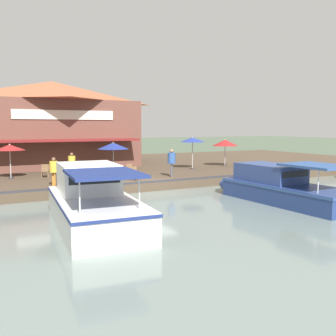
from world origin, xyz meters
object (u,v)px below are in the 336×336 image
object	(u,v)px
motorboat_mid_row	(91,201)
motorboat_outer_channel	(275,186)
cafe_chair_back_row_seat	(136,173)
tree_upstream_bank	(115,118)
patio_umbrella_mid_patio_left	(10,148)
person_mid_patio	(54,168)
patio_umbrella_far_corner	(225,143)
cafe_chair_beside_entrance	(130,169)
person_near_entrance	(72,162)
cafe_chair_far_corner_seat	(45,170)
person_at_quay_edge	(172,159)
mooring_post	(57,181)
patio_umbrella_near_quay_edge	(193,140)
waterfront_restaurant	(53,123)
patio_umbrella_by_entrance	(113,146)

from	to	relation	value
motorboat_mid_row	motorboat_outer_channel	bearing A→B (deg)	89.10
cafe_chair_back_row_seat	tree_upstream_bank	distance (m)	16.32
patio_umbrella_mid_patio_left	person_mid_patio	size ratio (longest dim) A/B	1.38
patio_umbrella_far_corner	patio_umbrella_mid_patio_left	bearing A→B (deg)	-89.70
cafe_chair_beside_entrance	motorboat_mid_row	world-z (taller)	motorboat_mid_row
patio_umbrella_mid_patio_left	cafe_chair_back_row_seat	size ratio (longest dim) A/B	2.60
motorboat_outer_channel	motorboat_mid_row	size ratio (longest dim) A/B	1.00
cafe_chair_back_row_seat	person_near_entrance	size ratio (longest dim) A/B	0.53
motorboat_mid_row	cafe_chair_back_row_seat	bearing A→B (deg)	144.20
cafe_chair_far_corner_seat	person_at_quay_edge	bearing A→B (deg)	64.86
cafe_chair_back_row_seat	tree_upstream_bank	bearing A→B (deg)	164.52
patio_umbrella_mid_patio_left	mooring_post	size ratio (longest dim) A/B	2.71
cafe_chair_far_corner_seat	cafe_chair_back_row_seat	size ratio (longest dim) A/B	1.00
cafe_chair_beside_entrance	patio_umbrella_near_quay_edge	bearing A→B (deg)	108.71
person_mid_patio	mooring_post	size ratio (longest dim) A/B	1.97
patio_umbrella_mid_patio_left	cafe_chair_far_corner_seat	bearing A→B (deg)	77.20
cafe_chair_back_row_seat	person_near_entrance	distance (m)	4.49
patio_umbrella_mid_patio_left	tree_upstream_bank	bearing A→B (deg)	134.54
patio_umbrella_mid_patio_left	person_mid_patio	xyz separation A→B (m)	(4.53, 1.83, -0.98)
patio_umbrella_far_corner	person_near_entrance	size ratio (longest dim) A/B	1.40
patio_umbrella_near_quay_edge	patio_umbrella_far_corner	world-z (taller)	patio_umbrella_near_quay_edge
waterfront_restaurant	mooring_post	xyz separation A→B (m)	(13.47, -2.43, -3.24)
person_at_quay_edge	patio_umbrella_by_entrance	bearing A→B (deg)	-143.75
patio_umbrella_by_entrance	person_near_entrance	xyz separation A→B (m)	(1.11, -3.22, -0.94)
cafe_chair_back_row_seat	person_near_entrance	xyz separation A→B (m)	(-3.15, -3.15, 0.53)
patio_umbrella_mid_patio_left	cafe_chair_beside_entrance	distance (m)	7.72
mooring_post	motorboat_outer_channel	bearing A→B (deg)	60.15
patio_umbrella_near_quay_edge	tree_upstream_bank	world-z (taller)	tree_upstream_bank
patio_umbrella_near_quay_edge	person_at_quay_edge	world-z (taller)	patio_umbrella_near_quay_edge
tree_upstream_bank	motorboat_outer_channel	bearing A→B (deg)	1.99
patio_umbrella_far_corner	motorboat_outer_channel	world-z (taller)	patio_umbrella_far_corner
motorboat_outer_channel	motorboat_mid_row	bearing A→B (deg)	-90.90
patio_umbrella_by_entrance	cafe_chair_beside_entrance	world-z (taller)	patio_umbrella_by_entrance
patio_umbrella_mid_patio_left	person_near_entrance	bearing A→B (deg)	68.99
cafe_chair_beside_entrance	person_near_entrance	xyz separation A→B (m)	(-1.33, -3.51, 0.53)
person_near_entrance	person_at_quay_edge	bearing A→B (deg)	66.36
motorboat_mid_row	person_at_quay_edge	bearing A→B (deg)	133.34
cafe_chair_beside_entrance	mooring_post	xyz separation A→B (m)	(2.83, -5.27, -0.06)
person_at_quay_edge	cafe_chair_beside_entrance	bearing A→B (deg)	-117.62
person_at_quay_edge	cafe_chair_back_row_seat	bearing A→B (deg)	-78.90
patio_umbrella_by_entrance	mooring_post	world-z (taller)	patio_umbrella_by_entrance
patio_umbrella_near_quay_edge	cafe_chair_beside_entrance	size ratio (longest dim) A/B	2.95
waterfront_restaurant	tree_upstream_bank	world-z (taller)	waterfront_restaurant
patio_umbrella_by_entrance	person_at_quay_edge	size ratio (longest dim) A/B	1.21
patio_umbrella_by_entrance	cafe_chair_back_row_seat	bearing A→B (deg)	-0.95
patio_umbrella_near_quay_edge	cafe_chair_far_corner_seat	size ratio (longest dim) A/B	2.95
patio_umbrella_mid_patio_left	person_near_entrance	world-z (taller)	patio_umbrella_mid_patio_left
patio_umbrella_by_entrance	cafe_chair_beside_entrance	xyz separation A→B (m)	(2.44, 0.28, -1.47)
patio_umbrella_mid_patio_left	motorboat_outer_channel	xyz separation A→B (m)	(11.22, 11.73, -1.79)
mooring_post	person_at_quay_edge	bearing A→B (deg)	101.38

